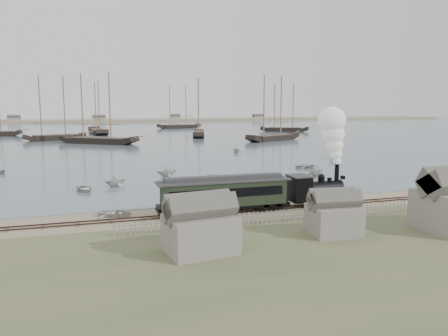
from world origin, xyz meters
name	(u,v)px	position (x,y,z in m)	size (l,w,h in m)	color
ground	(259,206)	(0.00, 0.00, 0.00)	(600.00, 600.00, 0.00)	tan
harbor_water	(126,128)	(0.00, 170.00, 0.03)	(600.00, 336.00, 0.06)	#475D66
rail_track	(266,209)	(0.00, -2.00, 0.04)	(120.00, 1.80, 0.16)	#33221C
picket_fence_west	(221,227)	(-6.50, -7.00, 0.00)	(19.00, 0.10, 1.20)	gray
picket_fence_east	(399,213)	(12.50, -7.50, 0.00)	(15.00, 0.10, 1.20)	gray
shed_left	(201,252)	(-10.00, -13.00, 0.00)	(5.00, 4.00, 4.10)	gray
shed_mid	(333,234)	(2.00, -12.00, 0.00)	(4.00, 3.50, 3.60)	gray
far_spit	(115,122)	(0.00, 250.00, 0.00)	(500.00, 20.00, 1.80)	tan
locomotive	(331,162)	(7.59, -2.00, 4.81)	(8.39, 3.13, 10.46)	black
passenger_coach	(224,193)	(-4.66, -2.00, 2.13)	(13.83, 2.67, 3.36)	black
beached_dinghy	(115,213)	(-15.47, -0.14, 0.35)	(3.41, 2.44, 0.71)	beige
rowboat_0	(84,189)	(-18.45, 13.95, 0.41)	(3.40, 2.43, 0.70)	beige
rowboat_1	(115,180)	(-14.44, 16.42, 0.86)	(3.04, 2.62, 1.60)	beige
rowboat_2	(214,179)	(-1.09, 14.13, 0.68)	(3.23, 1.21, 1.25)	beige
rowboat_3	(306,166)	(18.60, 24.11, 0.45)	(3.76, 2.68, 0.78)	beige
rowboat_4	(316,171)	(16.03, 15.94, 0.89)	(3.17, 2.73, 1.67)	beige
rowboat_5	(333,155)	(30.71, 35.02, 0.77)	(3.69, 1.39, 1.43)	beige
rowboat_7	(236,149)	(15.23, 51.83, 0.83)	(2.92, 2.52, 1.54)	beige
rowboat_8	(167,171)	(-6.31, 22.50, 0.89)	(3.14, 2.71, 1.65)	beige
schooner_1	(54,108)	(-27.34, 101.72, 10.06)	(18.51, 4.27, 20.00)	black
schooner_2	(97,108)	(-14.76, 85.53, 10.06)	(23.90, 5.52, 20.00)	black
schooner_3	(198,108)	(19.12, 103.11, 10.06)	(17.78, 4.10, 20.00)	black
schooner_4	(274,108)	(37.13, 80.42, 10.06)	(20.97, 4.84, 20.00)	black
schooner_5	(285,107)	(60.09, 121.04, 10.06)	(19.75, 4.56, 20.00)	black
schooner_7	(97,107)	(-13.77, 129.53, 10.06)	(23.14, 5.34, 20.00)	black
schooner_8	(179,107)	(23.67, 159.13, 10.06)	(20.67, 4.77, 20.00)	black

